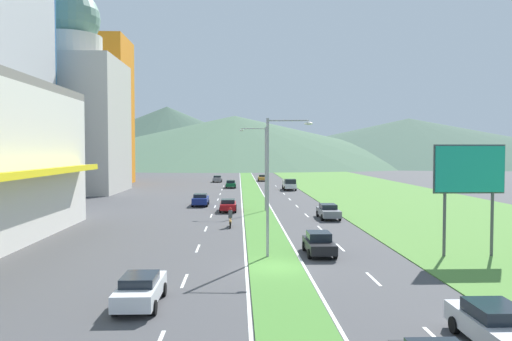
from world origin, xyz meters
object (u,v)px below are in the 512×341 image
object	(u,v)px
car_8	(217,179)
billboard_roadside	(469,174)
car_3	(319,243)
car_7	(328,211)
car_2	(231,184)
car_6	(497,326)
car_4	(262,178)
pickup_truck_0	(289,184)
car_9	(228,205)
motorcycle_rider	(230,219)
street_lamp_mid	(263,163)
car_1	(201,200)
street_lamp_near	(273,177)
car_5	(140,289)

from	to	relation	value
car_8	billboard_roadside	bearing A→B (deg)	-165.60
car_3	car_7	xyz separation A→B (m)	(3.79, 17.12, 0.00)
car_2	car_6	xyz separation A→B (m)	(10.51, -74.06, 0.04)
car_4	pickup_truck_0	size ratio (longest dim) A/B	0.86
car_2	car_9	xyz separation A→B (m)	(0.23, -34.97, -0.00)
motorcycle_rider	street_lamp_mid	bearing A→B (deg)	-16.73
pickup_truck_0	car_7	bearing A→B (deg)	0.35
billboard_roadside	car_7	bearing A→B (deg)	107.83
motorcycle_rider	car_7	bearing A→B (deg)	-62.17
billboard_roadside	motorcycle_rider	bearing A→B (deg)	140.55
street_lamp_mid	car_3	world-z (taller)	street_lamp_mid
billboard_roadside	car_1	size ratio (longest dim) A/B	1.64
billboard_roadside	car_1	world-z (taller)	billboard_roadside
street_lamp_near	car_6	distance (m)	17.02
car_6	motorcycle_rider	size ratio (longest dim) A/B	2.31
billboard_roadside	car_7	world-z (taller)	billboard_roadside
motorcycle_rider	car_5	bearing A→B (deg)	170.65
street_lamp_near	car_2	xyz separation A→B (m)	(-3.63, 59.15, -4.49)
street_lamp_near	street_lamp_mid	distance (m)	24.36
car_1	car_6	world-z (taller)	car_1
car_1	motorcycle_rider	bearing A→B (deg)	-166.95
car_1	car_8	world-z (taller)	car_1
car_3	car_7	distance (m)	17.54
car_1	car_4	size ratio (longest dim) A/B	0.96
billboard_roadside	car_6	world-z (taller)	billboard_roadside
car_1	car_4	xyz separation A→B (m)	(10.19, 49.17, -0.05)
car_8	motorcycle_rider	bearing A→B (deg)	-176.52
street_lamp_near	billboard_roadside	bearing A→B (deg)	-1.38
car_4	car_9	distance (m)	55.41
car_1	car_3	bearing A→B (deg)	-160.86
car_2	car_9	distance (m)	34.97
car_1	pickup_truck_0	size ratio (longest dim) A/B	0.83
car_4	car_7	world-z (taller)	car_7
car_1	car_5	bearing A→B (deg)	-179.50
street_lamp_near	car_9	distance (m)	24.82
car_7	motorcycle_rider	distance (m)	11.21
car_4	car_6	distance (m)	94.18
car_7	motorcycle_rider	xyz separation A→B (m)	(-9.91, -5.23, -0.01)
car_8	motorcycle_rider	world-z (taller)	motorcycle_rider
car_4	car_2	bearing A→B (deg)	-18.84
car_3	car_8	xyz separation A→B (m)	(-9.99, 75.36, -0.01)
street_lamp_near	car_3	bearing A→B (deg)	13.75
street_lamp_near	car_7	distance (m)	19.71
street_lamp_mid	car_8	xyz separation A→B (m)	(-7.37, 51.79, -4.77)
car_3	car_4	distance (m)	78.42
car_1	car_8	size ratio (longest dim) A/B	1.07
car_3	car_6	size ratio (longest dim) A/B	0.90
car_2	car_7	world-z (taller)	car_7
street_lamp_mid	car_3	bearing A→B (deg)	-83.67
car_6	car_7	xyz separation A→B (m)	(0.07, 32.82, -0.02)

